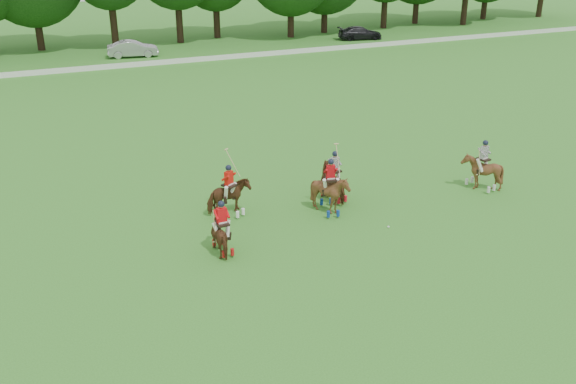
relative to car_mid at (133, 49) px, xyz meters
name	(u,v)px	position (x,y,z in m)	size (l,w,h in m)	color
ground	(335,267)	(-0.65, -42.50, -0.76)	(180.00, 180.00, 0.00)	#327421
boundary_rail	(136,64)	(-0.65, -4.50, -0.54)	(120.00, 0.10, 0.44)	white
car_mid	(133,49)	(0.00, 0.00, 0.00)	(1.60, 4.60, 1.52)	#AEAEB4
car_right	(360,33)	(24.08, 0.00, -0.08)	(1.90, 4.67, 1.35)	black
polo_red_a	(223,234)	(-4.08, -39.75, 0.01)	(1.06, 1.73, 2.16)	#512615
polo_red_b	(230,197)	(-2.74, -36.57, 0.06)	(2.04, 1.96, 2.83)	#512615
polo_red_c	(330,193)	(1.35, -38.07, 0.15)	(1.77, 1.91, 3.01)	#512615
polo_stripe_a	(334,182)	(2.13, -36.93, 0.09)	(1.26, 2.09, 2.35)	#512615
polo_stripe_b	(482,171)	(9.13, -38.53, 0.13)	(1.73, 1.86, 2.43)	#512615
polo_ball	(388,227)	(2.90, -40.43, -0.71)	(0.09, 0.09, 0.09)	white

